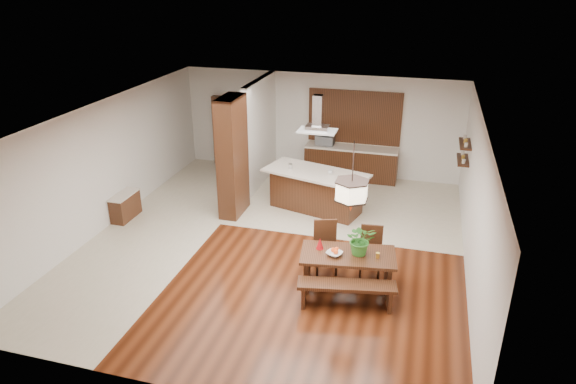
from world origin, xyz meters
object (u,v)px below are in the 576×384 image
(island_cup, at_px, (330,172))
(hallway_console, at_px, (125,206))
(microwave, at_px, (325,140))
(dining_chair_right, at_px, (371,252))
(range_hood, at_px, (318,114))
(dining_bench, at_px, (346,295))
(kitchen_island, at_px, (316,190))
(dining_table, at_px, (348,263))
(dining_chair_left, at_px, (326,248))
(foliage_plant, at_px, (361,240))
(pendant_lantern, at_px, (352,177))
(fruit_bowl, at_px, (334,254))

(island_cup, bearing_deg, hallway_console, -161.20)
(microwave, bearing_deg, dining_chair_right, -66.41)
(hallway_console, relative_size, range_hood, 0.98)
(dining_chair_right, height_order, island_cup, island_cup)
(microwave, bearing_deg, dining_bench, -72.68)
(kitchen_island, relative_size, island_cup, 23.79)
(dining_table, height_order, island_cup, island_cup)
(kitchen_island, bearing_deg, microwave, 111.95)
(dining_chair_left, xyz_separation_m, foliage_plant, (0.71, -0.41, 0.51))
(island_cup, bearing_deg, pendant_lantern, -72.79)
(island_cup, bearing_deg, dining_bench, -74.24)
(pendant_lantern, bearing_deg, fruit_bowl, -153.46)
(pendant_lantern, xyz_separation_m, range_hood, (-1.32, 3.18, 0.22))
(microwave, bearing_deg, foliage_plant, -69.76)
(dining_chair_left, relative_size, range_hood, 1.15)
(foliage_plant, height_order, range_hood, range_hood)
(pendant_lantern, bearing_deg, island_cup, 107.21)
(hallway_console, relative_size, dining_table, 0.48)
(kitchen_island, relative_size, range_hood, 3.01)
(dining_table, distance_m, island_cup, 3.27)
(dining_bench, relative_size, dining_chair_right, 1.77)
(dining_chair_right, bearing_deg, microwave, 105.97)
(kitchen_island, distance_m, range_hood, 1.93)
(dining_bench, height_order, pendant_lantern, pendant_lantern)
(hallway_console, bearing_deg, dining_bench, -20.28)
(dining_bench, distance_m, island_cup, 3.93)
(dining_bench, distance_m, dining_chair_right, 1.26)
(fruit_bowl, height_order, range_hood, range_hood)
(dining_table, bearing_deg, pendant_lantern, 0.00)
(hallway_console, xyz_separation_m, dining_table, (5.62, -1.49, 0.22))
(hallway_console, xyz_separation_m, dining_chair_left, (5.11, -1.03, 0.20))
(hallway_console, bearing_deg, range_hood, 21.39)
(dining_bench, bearing_deg, dining_chair_right, 77.74)
(hallway_console, distance_m, kitchen_island, 4.63)
(fruit_bowl, bearing_deg, island_cup, 102.60)
(dining_chair_right, distance_m, island_cup, 2.87)
(island_cup, bearing_deg, microwave, 104.67)
(dining_bench, height_order, range_hood, range_hood)
(hallway_console, relative_size, dining_chair_right, 0.90)
(foliage_plant, bearing_deg, island_cup, 110.99)
(dining_table, relative_size, pendant_lantern, 1.41)
(fruit_bowl, relative_size, microwave, 0.55)
(dining_table, bearing_deg, dining_chair_left, 137.59)
(dining_chair_right, distance_m, fruit_bowl, 0.96)
(dining_table, height_order, dining_chair_right, dining_chair_right)
(fruit_bowl, distance_m, range_hood, 3.86)
(foliage_plant, distance_m, range_hood, 3.76)
(microwave, bearing_deg, fruit_bowl, -74.52)
(dining_chair_left, bearing_deg, island_cup, 81.55)
(foliage_plant, relative_size, island_cup, 5.25)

